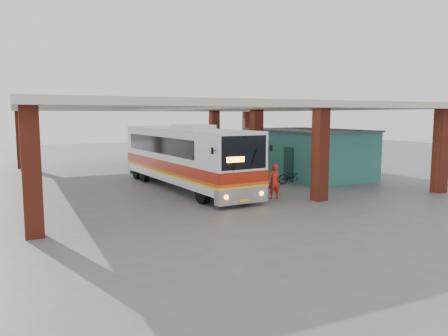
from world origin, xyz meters
TOP-DOWN VIEW (x-y plane):
  - ground at (0.00, 0.00)m, footprint 90.00×90.00m
  - brick_columns at (1.43, 5.00)m, footprint 20.10×21.60m
  - canopy_roof at (0.50, 6.50)m, footprint 21.00×23.00m
  - shop_building at (7.49, 4.00)m, footprint 5.20×8.20m
  - coach_bus at (-1.55, 2.92)m, footprint 3.46×12.31m
  - motorcycle at (4.70, 1.70)m, footprint 1.84×0.94m
  - pedestrian at (1.24, -1.77)m, footprint 0.64×0.44m
  - red_chair at (4.80, 5.75)m, footprint 0.44×0.44m

SIDE VIEW (x-z plane):
  - ground at x=0.00m, z-range 0.00..0.00m
  - red_chair at x=4.80m, z-range -0.03..0.81m
  - motorcycle at x=4.70m, z-range 0.00..0.92m
  - pedestrian at x=1.24m, z-range 0.00..1.69m
  - shop_building at x=7.49m, z-range 0.01..3.12m
  - coach_bus at x=-1.55m, z-range -0.01..3.53m
  - brick_columns at x=1.43m, z-range 0.00..4.35m
  - canopy_roof at x=0.50m, z-range 4.35..4.65m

